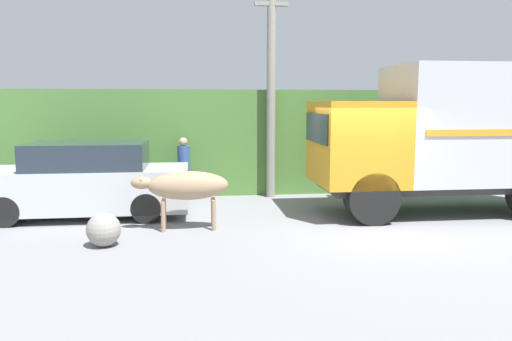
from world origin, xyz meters
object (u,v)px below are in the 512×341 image
(brown_cow, at_px, (186,186))
(utility_pole, at_px, (271,86))
(parked_suv, at_px, (85,181))
(cargo_truck, at_px, (453,133))
(pedestrian_on_hill, at_px, (184,165))
(roadside_rock, at_px, (104,230))

(brown_cow, distance_m, utility_pole, 4.59)
(utility_pole, bearing_deg, parked_suv, -157.47)
(cargo_truck, height_order, parked_suv, cargo_truck)
(cargo_truck, relative_size, utility_pole, 1.04)
(cargo_truck, distance_m, brown_cow, 6.34)
(cargo_truck, height_order, utility_pole, utility_pole)
(cargo_truck, relative_size, pedestrian_on_hill, 3.66)
(pedestrian_on_hill, xyz_separation_m, utility_pole, (2.39, 0.06, 2.14))
(parked_suv, bearing_deg, roadside_rock, -74.56)
(cargo_truck, bearing_deg, parked_suv, 175.70)
(cargo_truck, xyz_separation_m, roadside_rock, (-7.69, -1.92, -1.59))
(cargo_truck, bearing_deg, brown_cow, -172.40)
(brown_cow, xyz_separation_m, pedestrian_on_hill, (-0.12, 3.30, 0.03))
(utility_pole, relative_size, roadside_rock, 9.51)
(roadside_rock, bearing_deg, parked_suv, 108.37)
(utility_pole, bearing_deg, cargo_truck, -32.32)
(pedestrian_on_hill, bearing_deg, brown_cow, 79.20)
(parked_suv, xyz_separation_m, pedestrian_on_hill, (2.20, 1.84, 0.11))
(pedestrian_on_hill, distance_m, utility_pole, 3.20)
(cargo_truck, height_order, brown_cow, cargo_truck)
(brown_cow, bearing_deg, utility_pole, 60.99)
(utility_pole, xyz_separation_m, roadside_rock, (-3.75, -4.41, -2.76))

